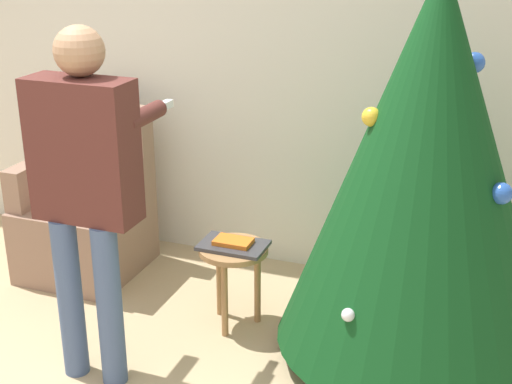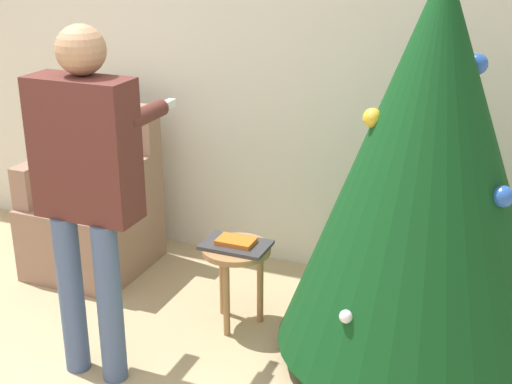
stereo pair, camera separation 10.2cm
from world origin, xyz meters
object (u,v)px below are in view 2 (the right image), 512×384
at_px(armchair, 95,212).
at_px(side_stool, 236,261).
at_px(christmas_tree, 428,167).
at_px(person_standing, 87,175).

bearing_deg(armchair, side_stool, -16.00).
distance_m(christmas_tree, side_stool, 1.16).
xyz_separation_m(armchair, person_standing, (0.66, -0.94, 0.65)).
distance_m(armchair, person_standing, 1.32).
xyz_separation_m(christmas_tree, side_stool, (-0.96, -0.01, -0.65)).
bearing_deg(side_stool, christmas_tree, 0.69).
bearing_deg(side_stool, armchair, 164.00).
xyz_separation_m(person_standing, side_stool, (0.45, 0.62, -0.63)).
height_order(armchair, side_stool, armchair).
xyz_separation_m(armchair, side_stool, (1.11, -0.32, 0.02)).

